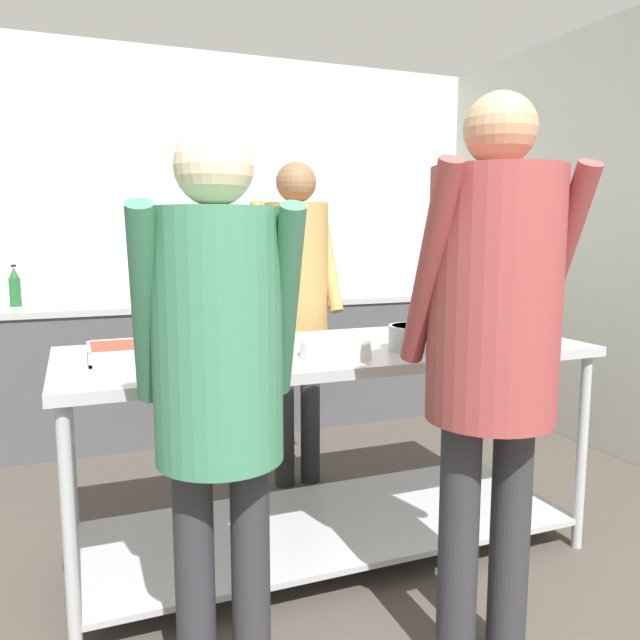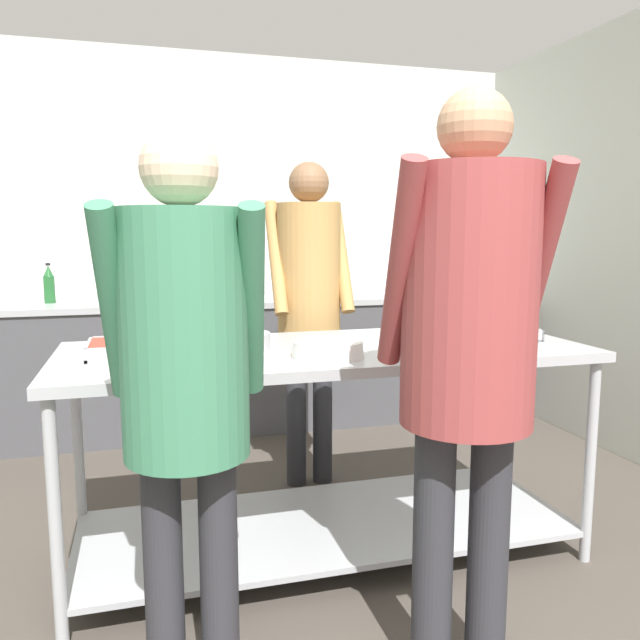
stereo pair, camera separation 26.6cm
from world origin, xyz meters
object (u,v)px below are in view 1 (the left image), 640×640
object	(u,v)px
guest_serving_left	(218,363)
broccoli_bowl	(245,339)
serving_tray_roast	(477,331)
guest_serving_right	(492,328)
sauce_pan	(416,337)
serving_tray_vegetables	(150,350)
plate_stack	(336,349)
water_bottle	(15,287)
cook_behind_counter	(297,288)

from	to	relation	value
guest_serving_left	broccoli_bowl	bearing A→B (deg)	70.30
serving_tray_roast	guest_serving_left	world-z (taller)	guest_serving_left
serving_tray_roast	guest_serving_left	size ratio (longest dim) A/B	0.26
guest_serving_right	sauce_pan	bearing A→B (deg)	79.21
serving_tray_vegetables	guest_serving_left	world-z (taller)	guest_serving_left
plate_stack	serving_tray_roast	xyz separation A→B (m)	(0.78, 0.19, -0.00)
plate_stack	sauce_pan	bearing A→B (deg)	1.05
sauce_pan	water_bottle	xyz separation A→B (m)	(-1.62, 2.14, 0.08)
water_bottle	cook_behind_counter	bearing A→B (deg)	-39.76
serving_tray_vegetables	guest_serving_left	xyz separation A→B (m)	(0.10, -0.77, 0.09)
serving_tray_vegetables	guest_serving_right	xyz separation A→B (m)	(0.90, -0.90, 0.17)
plate_stack	serving_tray_roast	size ratio (longest dim) A/B	0.66
guest_serving_left	serving_tray_roast	bearing A→B (deg)	27.60
broccoli_bowl	sauce_pan	xyz separation A→B (m)	(0.64, -0.26, 0.01)
broccoli_bowl	serving_tray_roast	bearing A→B (deg)	-3.85
guest_serving_left	water_bottle	world-z (taller)	guest_serving_left
sauce_pan	broccoli_bowl	bearing A→B (deg)	158.34
serving_tray_vegetables	broccoli_bowl	distance (m)	0.38
broccoli_bowl	plate_stack	world-z (taller)	broccoli_bowl
guest_serving_left	guest_serving_right	distance (m)	0.81
serving_tray_roast	cook_behind_counter	xyz separation A→B (m)	(-0.61, 0.75, 0.16)
serving_tray_roast	guest_serving_left	distance (m)	1.52
cook_behind_counter	water_bottle	size ratio (longest dim) A/B	6.65
broccoli_bowl	guest_serving_right	bearing A→B (deg)	-60.20
serving_tray_vegetables	plate_stack	size ratio (longest dim) A/B	1.60
cook_behind_counter	water_bottle	bearing A→B (deg)	140.24
cook_behind_counter	serving_tray_vegetables	bearing A→B (deg)	-140.57
broccoli_bowl	cook_behind_counter	bearing A→B (deg)	55.86
serving_tray_vegetables	serving_tray_roast	xyz separation A→B (m)	(1.45, -0.06, -0.00)
serving_tray_roast	cook_behind_counter	distance (m)	0.98
plate_stack	water_bottle	bearing A→B (deg)	120.62
guest_serving_right	water_bottle	xyz separation A→B (m)	(-1.50, 2.79, -0.06)
serving_tray_vegetables	broccoli_bowl	xyz separation A→B (m)	(0.38, 0.01, 0.02)
guest_serving_right	plate_stack	bearing A→B (deg)	109.85
broccoli_bowl	guest_serving_right	size ratio (longest dim) A/B	0.13
water_bottle	serving_tray_roast	bearing A→B (deg)	-43.59
serving_tray_vegetables	plate_stack	bearing A→B (deg)	-20.80
serving_tray_roast	guest_serving_left	xyz separation A→B (m)	(-1.35, -0.70, 0.09)
plate_stack	guest_serving_right	bearing A→B (deg)	-70.15
broccoli_bowl	plate_stack	xyz separation A→B (m)	(0.29, -0.26, -0.02)
serving_tray_vegetables	sauce_pan	size ratio (longest dim) A/B	1.22
serving_tray_vegetables	guest_serving_left	size ratio (longest dim) A/B	0.27
water_bottle	guest_serving_left	bearing A→B (deg)	-75.18
serving_tray_roast	plate_stack	bearing A→B (deg)	-166.32
guest_serving_left	guest_serving_right	xyz separation A→B (m)	(0.80, -0.13, 0.07)
serving_tray_vegetables	serving_tray_roast	bearing A→B (deg)	-2.46
serving_tray_vegetables	guest_serving_right	size ratio (longest dim) A/B	0.25
broccoli_bowl	water_bottle	distance (m)	2.12
broccoli_bowl	water_bottle	xyz separation A→B (m)	(-0.98, 1.88, 0.09)
broccoli_bowl	cook_behind_counter	world-z (taller)	cook_behind_counter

